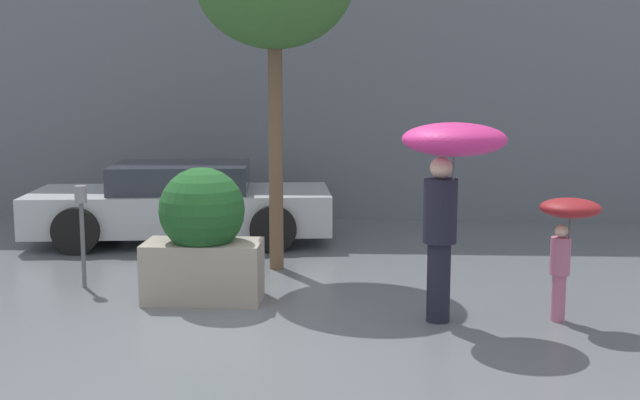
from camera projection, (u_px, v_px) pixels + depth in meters
ground_plane at (243, 327)px, 8.00m from camera, size 40.00×40.00×0.00m
building_facade at (295, 48)px, 13.98m from camera, size 18.00×0.30×6.00m
planter_box at (203, 235)px, 8.87m from camera, size 1.30×0.95×1.50m
person_adult at (450, 166)px, 7.88m from camera, size 1.02×1.02×2.03m
person_child at (567, 226)px, 8.01m from camera, size 0.60×0.60×1.28m
parked_car_near at (182, 204)px, 12.23m from camera, size 4.65×2.35×1.19m
parking_meter at (82, 214)px, 9.41m from camera, size 0.14×0.14×1.22m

